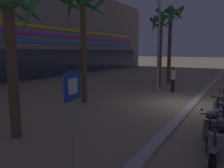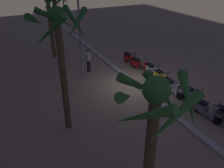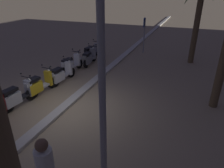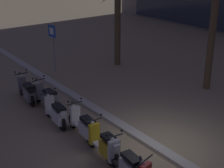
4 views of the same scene
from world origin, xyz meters
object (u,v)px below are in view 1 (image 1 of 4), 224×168
at_px(palm_tree_by_mall_entrance, 161,32).
at_px(crossing_sign, 72,114).
at_px(scooter_white_mid_front, 220,109).
at_px(street_lamp, 159,36).
at_px(palm_tree_far_corner, 10,25).
at_px(palm_tree_near_sign, 170,24).
at_px(scooter_grey_gap_after_mid, 210,128).
at_px(palm_tree_mid_walkway, 84,21).
at_px(pedestrian_window_shopping, 173,78).
at_px(scooter_grey_far_back, 220,142).

bearing_deg(palm_tree_by_mall_entrance, crossing_sign, -169.41).
height_order(scooter_white_mid_front, street_lamp, street_lamp).
relative_size(palm_tree_far_corner, street_lamp, 0.79).
distance_m(palm_tree_by_mall_entrance, palm_tree_far_corner, 12.82).
bearing_deg(palm_tree_near_sign, crossing_sign, -171.00).
distance_m(palm_tree_far_corner, palm_tree_near_sign, 15.30).
height_order(scooter_grey_gap_after_mid, palm_tree_mid_walkway, palm_tree_mid_walkway).
distance_m(palm_tree_far_corner, street_lamp, 10.10).
bearing_deg(pedestrian_window_shopping, scooter_white_mid_front, -147.61).
xyz_separation_m(crossing_sign, palm_tree_by_mall_entrance, (13.82, 2.58, 2.77)).
height_order(scooter_grey_far_back, scooter_grey_gap_after_mid, same).
bearing_deg(pedestrian_window_shopping, scooter_grey_gap_after_mid, -157.63).
bearing_deg(crossing_sign, scooter_white_mid_front, -20.00).
distance_m(palm_tree_near_sign, pedestrian_window_shopping, 6.20).
height_order(scooter_white_mid_front, pedestrian_window_shopping, pedestrian_window_shopping).
distance_m(crossing_sign, palm_tree_far_corner, 4.03).
relative_size(palm_tree_mid_walkway, pedestrian_window_shopping, 3.29).
bearing_deg(street_lamp, palm_tree_far_corner, 171.83).
relative_size(scooter_grey_far_back, street_lamp, 0.30).
bearing_deg(palm_tree_by_mall_entrance, street_lamp, -164.87).
height_order(palm_tree_mid_walkway, palm_tree_near_sign, palm_tree_near_sign).
bearing_deg(scooter_white_mid_front, street_lamp, 43.30).
distance_m(scooter_grey_far_back, crossing_sign, 3.98).
bearing_deg(scooter_white_mid_front, palm_tree_far_corner, 134.33).
bearing_deg(palm_tree_by_mall_entrance, palm_tree_mid_walkway, 166.98).
bearing_deg(palm_tree_by_mall_entrance, palm_tree_far_corner, 176.95).
height_order(scooter_grey_gap_after_mid, pedestrian_window_shopping, pedestrian_window_shopping).
relative_size(scooter_grey_gap_after_mid, crossing_sign, 0.73).
distance_m(scooter_grey_far_back, palm_tree_mid_walkway, 8.78).
distance_m(scooter_grey_far_back, palm_tree_by_mall_entrance, 12.86).
relative_size(scooter_grey_gap_after_mid, palm_tree_by_mall_entrance, 0.31).
bearing_deg(palm_tree_near_sign, scooter_white_mid_front, -152.89).
bearing_deg(scooter_white_mid_front, palm_tree_by_mall_entrance, 34.38).
bearing_deg(scooter_grey_gap_after_mid, crossing_sign, 148.38).
height_order(palm_tree_mid_walkway, palm_tree_far_corner, palm_tree_mid_walkway).
height_order(palm_tree_far_corner, pedestrian_window_shopping, palm_tree_far_corner).
bearing_deg(scooter_grey_gap_after_mid, scooter_white_mid_front, -1.14).
xyz_separation_m(scooter_grey_gap_after_mid, scooter_white_mid_front, (2.77, -0.06, -0.00)).
xyz_separation_m(scooter_grey_far_back, palm_tree_mid_walkway, (3.49, 7.04, 3.94)).
bearing_deg(street_lamp, palm_tree_by_mall_entrance, 15.13).
xyz_separation_m(palm_tree_by_mall_entrance, street_lamp, (-2.79, -0.75, -0.50)).
bearing_deg(scooter_grey_gap_after_mid, palm_tree_near_sign, 21.49).
height_order(crossing_sign, palm_tree_far_corner, palm_tree_far_corner).
height_order(crossing_sign, palm_tree_near_sign, palm_tree_near_sign).
relative_size(palm_tree_by_mall_entrance, palm_tree_mid_walkway, 0.96).
xyz_separation_m(scooter_grey_far_back, scooter_white_mid_front, (3.82, 0.31, -0.02)).
bearing_deg(scooter_white_mid_front, palm_tree_mid_walkway, 92.82).
height_order(scooter_grey_gap_after_mid, palm_tree_near_sign, palm_tree_near_sign).
height_order(scooter_grey_gap_after_mid, street_lamp, street_lamp).
distance_m(scooter_grey_gap_after_mid, palm_tree_near_sign, 14.18).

